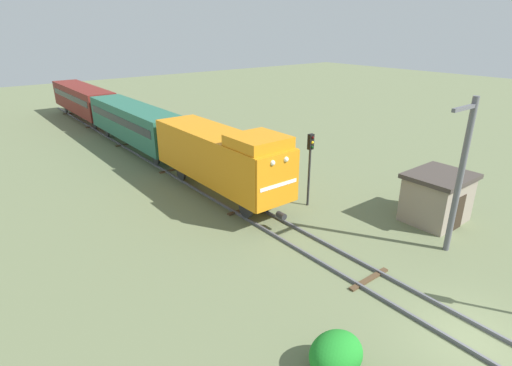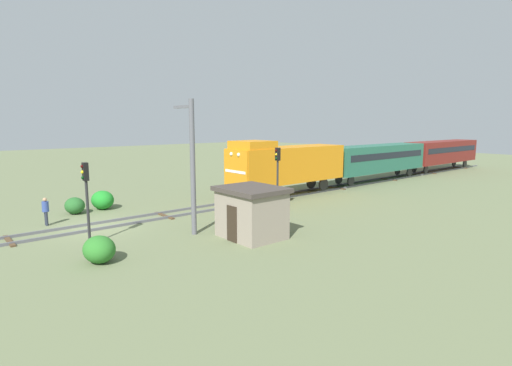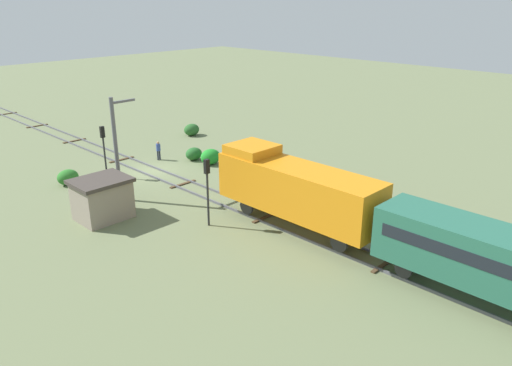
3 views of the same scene
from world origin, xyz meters
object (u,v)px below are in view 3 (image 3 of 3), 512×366
object	(u,v)px
locomotive	(295,188)
worker_near_track	(158,149)
catenary_mast	(117,147)
relay_hut	(102,199)
traffic_signal_mid	(207,180)
traffic_signal_near	(103,142)

from	to	relation	value
locomotive	worker_near_track	size ratio (longest dim) A/B	6.82
catenary_mast	relay_hut	bearing A→B (deg)	38.74
traffic_signal_mid	catenary_mast	world-z (taller)	catenary_mast
worker_near_track	relay_hut	world-z (taller)	relay_hut
traffic_signal_mid	traffic_signal_near	bearing A→B (deg)	-90.89
traffic_signal_mid	catenary_mast	xyz separation A→B (m)	(1.53, -7.82, 0.88)
traffic_signal_near	traffic_signal_mid	world-z (taller)	traffic_signal_mid
traffic_signal_near	traffic_signal_mid	size ratio (longest dim) A/B	0.95
locomotive	worker_near_track	world-z (taller)	locomotive
locomotive	relay_hut	xyz separation A→B (m)	(7.50, -9.99, -1.38)
worker_near_track	catenary_mast	distance (m)	9.80
catenary_mast	relay_hut	world-z (taller)	catenary_mast
catenary_mast	locomotive	bearing A→B (deg)	112.28
traffic_signal_near	catenary_mast	xyz separation A→B (m)	(1.73, 5.07, 1.03)
locomotive	worker_near_track	distance (m)	18.09
traffic_signal_near	traffic_signal_mid	xyz separation A→B (m)	(0.20, 12.90, 0.15)
locomotive	traffic_signal_mid	size ratio (longest dim) A/B	2.63
traffic_signal_mid	locomotive	bearing A→B (deg)	128.85
worker_near_track	traffic_signal_near	bearing A→B (deg)	120.32
locomotive	catenary_mast	bearing A→B (deg)	-67.72
locomotive	traffic_signal_near	bearing A→B (deg)	-79.41
traffic_signal_near	locomotive	bearing A→B (deg)	100.59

